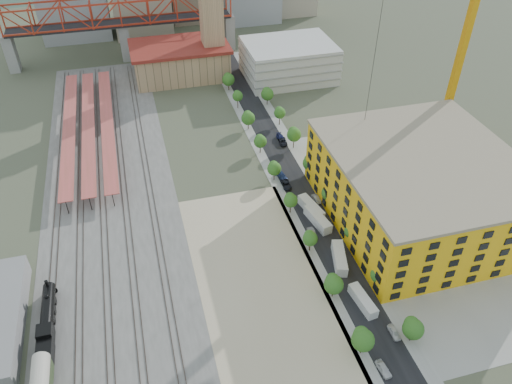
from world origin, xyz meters
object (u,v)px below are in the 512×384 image
object	(u,v)px
locomotive	(47,323)
site_trailer_d	(311,208)
clock_tower	(211,2)
car_0	(384,369)
tower_crane	(456,33)
construction_building	(421,188)
site_trailer_c	(318,219)
site_trailer_b	(339,258)
site_trailer_a	(363,301)

from	to	relation	value
locomotive	site_trailer_d	xyz separation A→B (m)	(66.00, 21.61, -0.82)
clock_tower	car_0	bearing A→B (deg)	-87.95
tower_crane	construction_building	bearing A→B (deg)	-125.70
construction_building	car_0	bearing A→B (deg)	-125.94
clock_tower	construction_building	size ratio (longest dim) A/B	1.03
site_trailer_c	site_trailer_d	world-z (taller)	site_trailer_c
clock_tower	locomotive	world-z (taller)	clock_tower
site_trailer_b	clock_tower	bearing A→B (deg)	109.13
clock_tower	site_trailer_a	bearing A→B (deg)	-86.31
construction_building	tower_crane	size ratio (longest dim) A/B	0.81
site_trailer_a	site_trailer_c	bearing A→B (deg)	83.31
clock_tower	site_trailer_d	size ratio (longest dim) A/B	5.33
site_trailer_b	site_trailer_a	bearing A→B (deg)	-75.01
site_trailer_a	clock_tower	bearing A→B (deg)	87.01
clock_tower	site_trailer_a	distance (m)	127.15
locomotive	site_trailer_c	bearing A→B (deg)	14.19
construction_building	site_trailer_c	size ratio (longest dim) A/B	4.99
locomotive	clock_tower	bearing A→B (deg)	62.78
locomotive	site_trailer_d	world-z (taller)	locomotive
clock_tower	site_trailer_b	world-z (taller)	clock_tower
site_trailer_a	site_trailer_c	world-z (taller)	site_trailer_c
tower_crane	site_trailer_a	bearing A→B (deg)	-131.87
locomotive	site_trailer_b	xyz separation A→B (m)	(66.00, 2.11, -0.79)
site_trailer_c	site_trailer_b	bearing A→B (deg)	-100.36
site_trailer_c	construction_building	bearing A→B (deg)	-18.95
site_trailer_a	site_trailer_d	xyz separation A→B (m)	(0.00, 32.75, 0.11)
car_0	construction_building	bearing A→B (deg)	48.38
site_trailer_d	locomotive	bearing A→B (deg)	-174.56
site_trailer_c	car_0	world-z (taller)	site_trailer_c
site_trailer_c	tower_crane	bearing A→B (deg)	15.79
locomotive	site_trailer_a	distance (m)	66.94
site_trailer_a	site_trailer_b	distance (m)	13.24
site_trailer_d	car_0	world-z (taller)	site_trailer_d
clock_tower	locomotive	xyz separation A→B (m)	(-58.00, -112.76, -26.54)
tower_crane	site_trailer_d	world-z (taller)	tower_crane
site_trailer_a	site_trailer_b	bearing A→B (deg)	83.31
tower_crane	site_trailer_c	distance (m)	61.95
locomotive	site_trailer_a	size ratio (longest dim) A/B	2.58
site_trailer_c	locomotive	bearing A→B (deg)	-176.16
site_trailer_b	site_trailer_d	size ratio (longest dim) A/B	1.03
clock_tower	site_trailer_b	bearing A→B (deg)	-85.86
site_trailer_d	clock_tower	bearing A→B (deg)	82.32
construction_building	site_trailer_a	bearing A→B (deg)	-137.41
construction_building	locomotive	world-z (taller)	construction_building
site_trailer_a	tower_crane	bearing A→B (deg)	41.45
site_trailer_b	car_0	xyz separation A→B (m)	(-3.00, -29.34, -0.65)
site_trailer_a	site_trailer_b	xyz separation A→B (m)	(0.00, 13.24, 0.15)
construction_building	site_trailer_a	distance (m)	36.25
locomotive	site_trailer_d	distance (m)	69.45
site_trailer_c	clock_tower	bearing A→B (deg)	84.40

